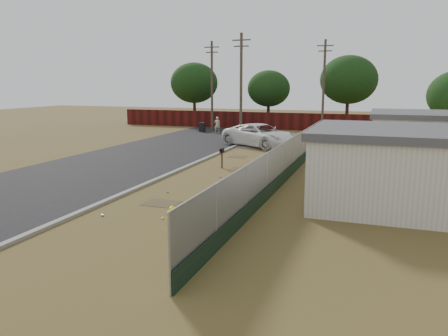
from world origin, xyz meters
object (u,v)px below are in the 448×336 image
at_px(fire_hydrant, 172,219).
at_px(pickup_truck, 260,135).
at_px(trash_bin, 202,127).
at_px(mailbox, 222,152).
at_px(pedestrian, 217,125).

xyz_separation_m(fire_hydrant, pickup_truck, (-2.31, 20.02, 0.47)).
bearing_deg(fire_hydrant, pickup_truck, 96.59).
bearing_deg(trash_bin, mailbox, -64.21).
xyz_separation_m(pickup_truck, pedestrian, (-6.41, 7.64, -0.07)).
bearing_deg(pickup_truck, pedestrian, 68.56).
bearing_deg(pickup_truck, trash_bin, 73.55).
bearing_deg(fire_hydrant, pedestrian, 107.51).
distance_m(pedestrian, trash_bin, 2.03).
xyz_separation_m(pedestrian, trash_bin, (-1.89, 0.66, -0.34)).
bearing_deg(pedestrian, trash_bin, -33.59).
relative_size(mailbox, pedestrian, 0.72).
xyz_separation_m(fire_hydrant, trash_bin, (-10.61, 28.32, 0.06)).
relative_size(mailbox, trash_bin, 1.29).
bearing_deg(pedestrian, mailbox, 97.10).
relative_size(fire_hydrant, trash_bin, 0.96).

